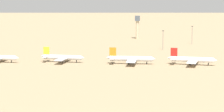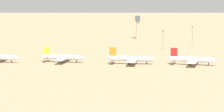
{
  "view_description": "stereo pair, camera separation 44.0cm",
  "coord_description": "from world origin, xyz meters",
  "px_view_note": "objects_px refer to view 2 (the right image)",
  "views": [
    {
      "loc": [
        12.42,
        -377.15,
        58.68
      ],
      "look_at": [
        -11.89,
        -5.01,
        6.0
      ],
      "focal_mm": 84.76,
      "sensor_mm": 36.0,
      "label": 1
    },
    {
      "loc": [
        12.86,
        -377.12,
        58.68
      ],
      "look_at": [
        -11.89,
        -5.01,
        6.0
      ],
      "focal_mm": 84.76,
      "sensor_mm": 36.0,
      "label": 2
    }
  ],
  "objects_px": {
    "parked_jet_red_5": "(192,60)",
    "light_pole_west": "(192,34)",
    "parked_jet_orange_4": "(130,59)",
    "light_pole_east": "(163,39)",
    "parked_jet_yellow_3": "(62,57)",
    "control_tower": "(138,25)"
  },
  "relations": [
    {
      "from": "light_pole_west",
      "to": "light_pole_east",
      "type": "bearing_deg",
      "value": -123.0
    },
    {
      "from": "parked_jet_orange_4",
      "to": "light_pole_west",
      "type": "xyz_separation_m",
      "value": [
        54.28,
        125.65,
        5.9
      ]
    },
    {
      "from": "parked_jet_orange_4",
      "to": "parked_jet_yellow_3",
      "type": "bearing_deg",
      "value": 176.48
    },
    {
      "from": "parked_jet_orange_4",
      "to": "light_pole_east",
      "type": "xyz_separation_m",
      "value": [
        25.61,
        81.5,
        5.76
      ]
    },
    {
      "from": "parked_jet_orange_4",
      "to": "light_pole_east",
      "type": "bearing_deg",
      "value": 75.15
    },
    {
      "from": "control_tower",
      "to": "light_pole_west",
      "type": "xyz_separation_m",
      "value": [
        52.34,
        -42.35,
        -4.64
      ]
    },
    {
      "from": "parked_jet_yellow_3",
      "to": "parked_jet_orange_4",
      "type": "relative_size",
      "value": 0.94
    },
    {
      "from": "control_tower",
      "to": "light_pole_east",
      "type": "relative_size",
      "value": 1.42
    },
    {
      "from": "parked_jet_yellow_3",
      "to": "light_pole_west",
      "type": "relative_size",
      "value": 1.96
    },
    {
      "from": "control_tower",
      "to": "light_pole_east",
      "type": "height_order",
      "value": "control_tower"
    },
    {
      "from": "parked_jet_yellow_3",
      "to": "control_tower",
      "type": "relative_size",
      "value": 1.41
    },
    {
      "from": "parked_jet_red_5",
      "to": "light_pole_east",
      "type": "height_order",
      "value": "light_pole_east"
    },
    {
      "from": "light_pole_east",
      "to": "parked_jet_orange_4",
      "type": "bearing_deg",
      "value": -107.44
    },
    {
      "from": "parked_jet_orange_4",
      "to": "control_tower",
      "type": "height_order",
      "value": "control_tower"
    },
    {
      "from": "parked_jet_red_5",
      "to": "light_pole_west",
      "type": "relative_size",
      "value": 2.08
    },
    {
      "from": "light_pole_east",
      "to": "light_pole_west",
      "type": "bearing_deg",
      "value": 57.0
    },
    {
      "from": "control_tower",
      "to": "parked_jet_yellow_3",
      "type": "bearing_deg",
      "value": -107.81
    },
    {
      "from": "parked_jet_yellow_3",
      "to": "light_pole_east",
      "type": "bearing_deg",
      "value": 53.08
    },
    {
      "from": "parked_jet_yellow_3",
      "to": "light_pole_east",
      "type": "xyz_separation_m",
      "value": [
        75.91,
        76.11,
        6.01
      ]
    },
    {
      "from": "parked_jet_orange_4",
      "to": "control_tower",
      "type": "relative_size",
      "value": 1.5
    },
    {
      "from": "parked_jet_red_5",
      "to": "parked_jet_yellow_3",
      "type": "bearing_deg",
      "value": -172.38
    },
    {
      "from": "parked_jet_yellow_3",
      "to": "light_pole_west",
      "type": "height_order",
      "value": "light_pole_west"
    }
  ]
}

